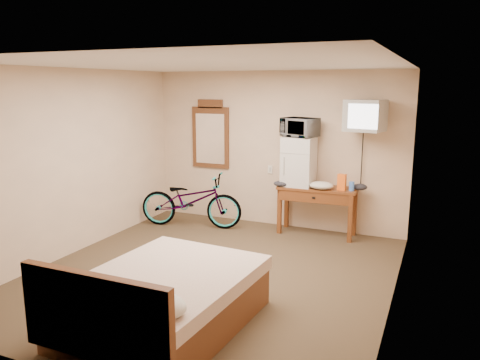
{
  "coord_description": "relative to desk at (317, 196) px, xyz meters",
  "views": [
    {
      "loc": [
        2.46,
        -4.81,
        2.28
      ],
      "look_at": [
        0.1,
        0.62,
        1.07
      ],
      "focal_mm": 35.0,
      "sensor_mm": 36.0,
      "label": 1
    }
  ],
  "objects": [
    {
      "name": "blue_cup",
      "position": [
        0.52,
        -0.01,
        0.2
      ],
      "size": [
        0.08,
        0.08,
        0.14
      ],
      "primitive_type": "cylinder",
      "color": "#437BE4",
      "rests_on": "desk"
    },
    {
      "name": "cloth_cream",
      "position": [
        0.08,
        -0.09,
        0.19
      ],
      "size": [
        0.37,
        0.28,
        0.11
      ],
      "primitive_type": "ellipsoid",
      "color": "silver",
      "rests_on": "desk"
    },
    {
      "name": "microwave",
      "position": [
        -0.31,
        0.03,
        1.03
      ],
      "size": [
        0.61,
        0.51,
        0.29
      ],
      "primitive_type": "imported",
      "rotation": [
        0.0,
        0.0,
        -0.35
      ],
      "color": "silver",
      "rests_on": "mini_fridge"
    },
    {
      "name": "snack_bag",
      "position": [
        0.38,
        -0.03,
        0.26
      ],
      "size": [
        0.13,
        0.09,
        0.24
      ],
      "primitive_type": "cube",
      "rotation": [
        0.0,
        0.0,
        -0.13
      ],
      "color": "orange",
      "rests_on": "desk"
    },
    {
      "name": "desk",
      "position": [
        0.0,
        0.0,
        0.0
      ],
      "size": [
        1.21,
        0.51,
        0.75
      ],
      "color": "brown",
      "rests_on": "floor"
    },
    {
      "name": "bed",
      "position": [
        -0.62,
        -3.39,
        -0.32
      ],
      "size": [
        1.53,
        1.98,
        0.9
      ],
      "color": "brown",
      "rests_on": "floor"
    },
    {
      "name": "cloth_dark_a",
      "position": [
        -0.53,
        -0.15,
        0.18
      ],
      "size": [
        0.23,
        0.17,
        0.09
      ],
      "primitive_type": "ellipsoid",
      "color": "black",
      "rests_on": "desk"
    },
    {
      "name": "wall_mirror",
      "position": [
        -1.94,
        0.27,
        0.83
      ],
      "size": [
        0.68,
        0.04,
        1.15
      ],
      "color": "brown",
      "rests_on": "room"
    },
    {
      "name": "cloth_dark_b",
      "position": [
        0.63,
        0.08,
        0.18
      ],
      "size": [
        0.21,
        0.17,
        0.09
      ],
      "primitive_type": "ellipsoid",
      "color": "black",
      "rests_on": "desk"
    },
    {
      "name": "bicycle",
      "position": [
        -1.98,
        -0.38,
        -0.17
      ],
      "size": [
        1.76,
        0.93,
        0.88
      ],
      "primitive_type": "imported",
      "rotation": [
        0.0,
        0.0,
        1.78
      ],
      "color": "black",
      "rests_on": "floor"
    },
    {
      "name": "crt_television",
      "position": [
        0.66,
        0.02,
        1.24
      ],
      "size": [
        0.59,
        0.64,
        0.45
      ],
      "color": "black",
      "rests_on": "room"
    },
    {
      "name": "mini_fridge",
      "position": [
        -0.31,
        0.03,
        0.51
      ],
      "size": [
        0.47,
        0.46,
        0.75
      ],
      "color": "silver",
      "rests_on": "desk"
    },
    {
      "name": "room",
      "position": [
        -0.78,
        -2.0,
        0.64
      ],
      "size": [
        4.6,
        4.64,
        2.5
      ],
      "color": "#453522",
      "rests_on": "ground"
    }
  ]
}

